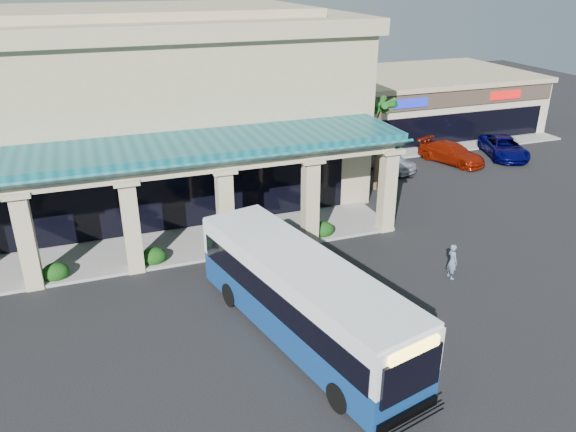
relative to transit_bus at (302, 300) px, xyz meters
name	(u,v)px	position (x,y,z in m)	size (l,w,h in m)	color
ground	(322,296)	(1.95, 2.50, -1.70)	(110.00, 110.00, 0.00)	black
main_building	(98,107)	(-6.05, 18.50, 3.98)	(30.80, 14.80, 11.35)	tan
arcade	(116,205)	(-6.05, 9.30, 1.15)	(30.00, 6.20, 5.70)	#0E4C58
strip_mall	(402,101)	(19.95, 26.50, 0.75)	(22.50, 12.50, 4.90)	beige
palm_0	(378,141)	(10.45, 13.50, 1.60)	(2.40, 2.40, 6.60)	#113F11
palm_1	(370,133)	(11.45, 16.50, 1.20)	(2.40, 2.40, 5.80)	#113F11
broadleaf_tree	(315,126)	(9.45, 21.50, 0.71)	(2.60, 2.60, 4.81)	#10370C
transit_bus	(302,300)	(0.00, 0.00, 0.00)	(2.83, 12.14, 3.39)	navy
pedestrian	(452,261)	(8.26, 1.92, -0.83)	(0.63, 0.42, 1.73)	slate
car_silver	(386,159)	(13.04, 16.79, -0.88)	(1.92, 4.78, 1.63)	#B1B2C2
car_red	(451,153)	(18.44, 16.49, -0.95)	(2.10, 5.17, 1.50)	maroon
car_gray	(504,147)	(23.07, 16.30, -0.93)	(2.54, 5.51, 1.53)	#040345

